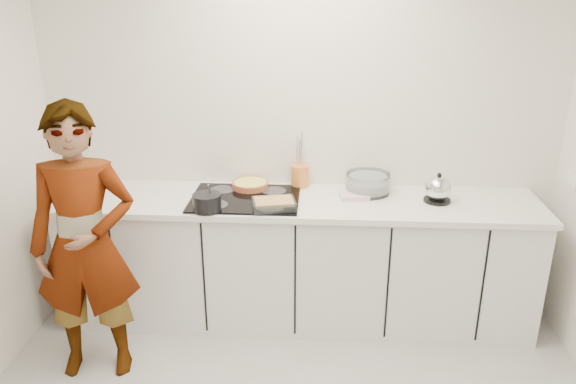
# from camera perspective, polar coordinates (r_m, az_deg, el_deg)

# --- Properties ---
(wall_back) EXTENTS (3.60, 0.00, 2.60)m
(wall_back) POSITION_cam_1_polar(r_m,az_deg,el_deg) (3.94, 1.22, 6.22)
(wall_back) COLOR white
(wall_back) RESTS_ON ground
(base_cabinets) EXTENTS (3.20, 0.58, 0.87)m
(base_cabinets) POSITION_cam_1_polar(r_m,az_deg,el_deg) (3.96, 0.93, -7.18)
(base_cabinets) COLOR silver
(base_cabinets) RESTS_ON floor
(countertop) EXTENTS (3.24, 0.64, 0.04)m
(countertop) POSITION_cam_1_polar(r_m,az_deg,el_deg) (3.77, 0.97, -1.05)
(countertop) COLOR white
(countertop) RESTS_ON base_cabinets
(hob) EXTENTS (0.72, 0.54, 0.01)m
(hob) POSITION_cam_1_polar(r_m,az_deg,el_deg) (3.77, -4.36, -0.66)
(hob) COLOR black
(hob) RESTS_ON countertop
(tart_dish) EXTENTS (0.32, 0.32, 0.04)m
(tart_dish) POSITION_cam_1_polar(r_m,az_deg,el_deg) (3.94, -3.86, 0.78)
(tart_dish) COLOR #B35935
(tart_dish) RESTS_ON hob
(saucepan) EXTENTS (0.23, 0.23, 0.17)m
(saucepan) POSITION_cam_1_polar(r_m,az_deg,el_deg) (3.58, -8.24, -0.99)
(saucepan) COLOR black
(saucepan) RESTS_ON hob
(baking_dish) EXTENTS (0.30, 0.25, 0.05)m
(baking_dish) POSITION_cam_1_polar(r_m,az_deg,el_deg) (3.58, -1.44, -1.17)
(baking_dish) COLOR silver
(baking_dish) RESTS_ON hob
(mixing_bowl) EXTENTS (0.33, 0.33, 0.14)m
(mixing_bowl) POSITION_cam_1_polar(r_m,az_deg,el_deg) (3.90, 8.10, 0.83)
(mixing_bowl) COLOR silver
(mixing_bowl) RESTS_ON countertop
(tea_towel) EXTENTS (0.20, 0.16, 0.03)m
(tea_towel) POSITION_cam_1_polar(r_m,az_deg,el_deg) (3.80, 6.75, -0.40)
(tea_towel) COLOR white
(tea_towel) RESTS_ON countertop
(kettle) EXTENTS (0.19, 0.19, 0.20)m
(kettle) POSITION_cam_1_polar(r_m,az_deg,el_deg) (3.83, 14.99, 0.24)
(kettle) COLOR black
(kettle) RESTS_ON countertop
(utensil_crock) EXTENTS (0.15, 0.15, 0.16)m
(utensil_crock) POSITION_cam_1_polar(r_m,az_deg,el_deg) (3.97, 1.21, 1.64)
(utensil_crock) COLOR orange
(utensil_crock) RESTS_ON countertop
(cook) EXTENTS (0.67, 0.49, 1.69)m
(cook) POSITION_cam_1_polar(r_m,az_deg,el_deg) (3.48, -19.93, -5.14)
(cook) COLOR silver
(cook) RESTS_ON floor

